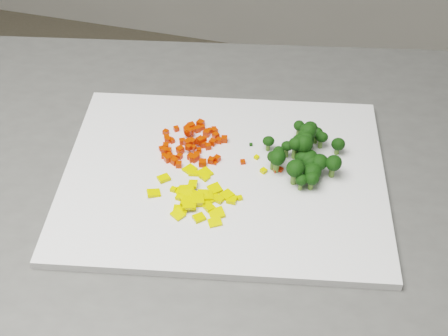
% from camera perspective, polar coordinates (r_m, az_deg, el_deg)
% --- Properties ---
extents(cutting_board, '(0.49, 0.42, 0.01)m').
position_cam_1_polar(cutting_board, '(0.85, 0.00, -0.77)').
color(cutting_board, silver).
rests_on(cutting_board, counter_block).
extents(carrot_pile, '(0.10, 0.10, 0.03)m').
position_cam_1_polar(carrot_pile, '(0.88, -2.89, 2.69)').
color(carrot_pile, red).
rests_on(carrot_pile, cutting_board).
extents(pepper_pile, '(0.11, 0.11, 0.02)m').
position_cam_1_polar(pepper_pile, '(0.81, -2.64, -2.34)').
color(pepper_pile, '#DCC00B').
rests_on(pepper_pile, cutting_board).
extents(broccoli_pile, '(0.12, 0.12, 0.05)m').
position_cam_1_polar(broccoli_pile, '(0.86, 6.99, 2.05)').
color(broccoli_pile, black).
rests_on(broccoli_pile, cutting_board).
extents(carrot_cube_0, '(0.01, 0.01, 0.01)m').
position_cam_1_polar(carrot_cube_0, '(0.88, -5.05, 1.16)').
color(carrot_cube_0, red).
rests_on(carrot_cube_0, carrot_pile).
extents(carrot_cube_1, '(0.01, 0.01, 0.01)m').
position_cam_1_polar(carrot_cube_1, '(0.89, -1.85, 2.69)').
color(carrot_cube_1, red).
rests_on(carrot_cube_1, carrot_pile).
extents(carrot_cube_2, '(0.01, 0.01, 0.01)m').
position_cam_1_polar(carrot_cube_2, '(0.90, -3.28, 3.25)').
color(carrot_cube_2, red).
rests_on(carrot_cube_2, carrot_pile).
extents(carrot_cube_3, '(0.01, 0.01, 0.01)m').
position_cam_1_polar(carrot_cube_3, '(0.87, -2.69, 0.87)').
color(carrot_cube_3, red).
rests_on(carrot_cube_3, carrot_pile).
extents(carrot_cube_4, '(0.01, 0.01, 0.01)m').
position_cam_1_polar(carrot_cube_4, '(0.86, -4.55, 0.63)').
color(carrot_cube_4, red).
rests_on(carrot_cube_4, carrot_pile).
extents(carrot_cube_5, '(0.01, 0.01, 0.01)m').
position_cam_1_polar(carrot_cube_5, '(0.91, -2.46, 3.57)').
color(carrot_cube_5, red).
rests_on(carrot_cube_5, carrot_pile).
extents(carrot_cube_6, '(0.01, 0.01, 0.01)m').
position_cam_1_polar(carrot_cube_6, '(0.87, -3.05, 1.03)').
color(carrot_cube_6, red).
rests_on(carrot_cube_6, carrot_pile).
extents(carrot_cube_7, '(0.01, 0.01, 0.01)m').
position_cam_1_polar(carrot_cube_7, '(0.87, -2.74, 0.89)').
color(carrot_cube_7, red).
rests_on(carrot_cube_7, carrot_pile).
extents(carrot_cube_8, '(0.01, 0.01, 0.01)m').
position_cam_1_polar(carrot_cube_8, '(0.88, -5.53, 1.10)').
color(carrot_cube_8, red).
rests_on(carrot_cube_8, carrot_pile).
extents(carrot_cube_9, '(0.01, 0.01, 0.01)m').
position_cam_1_polar(carrot_cube_9, '(0.88, -4.03, 1.68)').
color(carrot_cube_9, red).
rests_on(carrot_cube_9, carrot_pile).
extents(carrot_cube_10, '(0.01, 0.01, 0.01)m').
position_cam_1_polar(carrot_cube_10, '(0.92, -2.02, 3.72)').
color(carrot_cube_10, red).
rests_on(carrot_cube_10, carrot_pile).
extents(carrot_cube_11, '(0.01, 0.01, 0.01)m').
position_cam_1_polar(carrot_cube_11, '(0.91, -0.93, 3.52)').
color(carrot_cube_11, red).
rests_on(carrot_cube_11, carrot_pile).
extents(carrot_cube_12, '(0.01, 0.01, 0.01)m').
position_cam_1_polar(carrot_cube_12, '(0.89, -2.44, 2.45)').
color(carrot_cube_12, red).
rests_on(carrot_cube_12, carrot_pile).
extents(carrot_cube_13, '(0.01, 0.01, 0.01)m').
position_cam_1_polar(carrot_cube_13, '(0.90, -0.75, 2.99)').
color(carrot_cube_13, red).
rests_on(carrot_cube_13, carrot_pile).
extents(carrot_cube_14, '(0.01, 0.01, 0.01)m').
position_cam_1_polar(carrot_cube_14, '(0.86, -1.18, 0.70)').
color(carrot_cube_14, red).
rests_on(carrot_cube_14, carrot_pile).
extents(carrot_cube_15, '(0.01, 0.01, 0.01)m').
position_cam_1_polar(carrot_cube_15, '(0.88, -4.98, 1.20)').
color(carrot_cube_15, red).
rests_on(carrot_cube_15, carrot_pile).
extents(carrot_cube_16, '(0.01, 0.01, 0.01)m').
position_cam_1_polar(carrot_cube_16, '(0.91, -3.36, 3.35)').
color(carrot_cube_16, red).
rests_on(carrot_cube_16, carrot_pile).
extents(carrot_cube_17, '(0.01, 0.01, 0.01)m').
position_cam_1_polar(carrot_cube_17, '(0.92, -3.21, 3.84)').
color(carrot_cube_17, red).
rests_on(carrot_cube_17, carrot_pile).
extents(carrot_cube_18, '(0.01, 0.01, 0.01)m').
position_cam_1_polar(carrot_cube_18, '(0.87, -4.09, 1.06)').
color(carrot_cube_18, red).
rests_on(carrot_cube_18, carrot_pile).
extents(carrot_cube_19, '(0.01, 0.01, 0.01)m').
position_cam_1_polar(carrot_cube_19, '(0.87, -2.93, 0.91)').
color(carrot_cube_19, red).
rests_on(carrot_cube_19, carrot_pile).
extents(carrot_cube_20, '(0.01, 0.01, 0.01)m').
position_cam_1_polar(carrot_cube_20, '(0.89, -5.35, 2.01)').
color(carrot_cube_20, red).
rests_on(carrot_cube_20, carrot_pile).
extents(carrot_cube_21, '(0.01, 0.01, 0.01)m').
position_cam_1_polar(carrot_cube_21, '(0.92, -2.16, 4.08)').
color(carrot_cube_21, red).
rests_on(carrot_cube_21, carrot_pile).
extents(carrot_cube_22, '(0.01, 0.01, 0.01)m').
position_cam_1_polar(carrot_cube_22, '(0.92, -3.39, 3.63)').
color(carrot_cube_22, red).
rests_on(carrot_cube_22, carrot_pile).
extents(carrot_cube_23, '(0.01, 0.01, 0.01)m').
position_cam_1_polar(carrot_cube_23, '(0.89, -0.45, 2.53)').
color(carrot_cube_23, red).
rests_on(carrot_cube_23, carrot_pile).
extents(carrot_cube_24, '(0.01, 0.01, 0.01)m').
position_cam_1_polar(carrot_cube_24, '(0.89, -3.83, 2.42)').
color(carrot_cube_24, red).
rests_on(carrot_cube_24, carrot_pile).
extents(carrot_cube_25, '(0.01, 0.01, 0.01)m').
position_cam_1_polar(carrot_cube_25, '(0.89, -2.18, 2.54)').
color(carrot_cube_25, red).
rests_on(carrot_cube_25, carrot_pile).
extents(carrot_cube_26, '(0.01, 0.01, 0.01)m').
position_cam_1_polar(carrot_cube_26, '(0.87, -2.49, 1.15)').
color(carrot_cube_26, red).
rests_on(carrot_cube_26, carrot_pile).
extents(carrot_cube_27, '(0.01, 0.01, 0.01)m').
position_cam_1_polar(carrot_cube_27, '(0.90, -3.44, 3.35)').
color(carrot_cube_27, red).
rests_on(carrot_cube_27, carrot_pile).
extents(carrot_cube_28, '(0.01, 0.01, 0.01)m').
position_cam_1_polar(carrot_cube_28, '(0.89, -1.47, 1.98)').
color(carrot_cube_28, red).
rests_on(carrot_cube_28, carrot_pile).
extents(carrot_cube_29, '(0.01, 0.01, 0.01)m').
position_cam_1_polar(carrot_cube_29, '(0.88, -5.43, 1.60)').
color(carrot_cube_29, red).
rests_on(carrot_cube_29, carrot_pile).
extents(carrot_cube_30, '(0.01, 0.01, 0.01)m').
position_cam_1_polar(carrot_cube_30, '(0.90, -5.11, 2.61)').
color(carrot_cube_30, red).
rests_on(carrot_cube_30, carrot_pile).
extents(carrot_cube_31, '(0.01, 0.01, 0.01)m').
position_cam_1_polar(carrot_cube_31, '(0.88, -4.07, 1.50)').
color(carrot_cube_31, red).
rests_on(carrot_cube_31, carrot_pile).
extents(carrot_cube_32, '(0.01, 0.01, 0.01)m').
position_cam_1_polar(carrot_cube_32, '(0.88, -2.29, 1.62)').
color(carrot_cube_32, red).
rests_on(carrot_cube_32, carrot_pile).
extents(carrot_cube_33, '(0.01, 0.01, 0.01)m').
position_cam_1_polar(carrot_cube_33, '(0.88, -5.09, 1.57)').
color(carrot_cube_33, red).
rests_on(carrot_cube_33, carrot_pile).
extents(carrot_cube_34, '(0.01, 0.01, 0.01)m').
position_cam_1_polar(carrot_cube_34, '(0.90, 0.04, 2.66)').
color(carrot_cube_34, red).
rests_on(carrot_cube_34, carrot_pile).
extents(carrot_cube_35, '(0.01, 0.01, 0.01)m').
position_cam_1_polar(carrot_cube_35, '(0.91, -0.87, 3.42)').
color(carrot_cube_35, red).
rests_on(carrot_cube_35, carrot_pile).
extents(carrot_cube_36, '(0.01, 0.01, 0.01)m').
position_cam_1_polar(carrot_cube_36, '(0.90, -3.16, 3.36)').
color(carrot_cube_36, red).
rests_on(carrot_cube_36, carrot_pile).
extents(carrot_cube_37, '(0.01, 0.01, 0.01)m').
position_cam_1_polar(carrot_cube_37, '(0.89, -1.05, 2.38)').
color(carrot_cube_37, red).
rests_on(carrot_cube_37, carrot_pile).
extents(carrot_cube_38, '(0.01, 0.01, 0.01)m').
position_cam_1_polar(carrot_cube_38, '(0.88, -2.79, 1.88)').
color(carrot_cube_38, red).
rests_on(carrot_cube_38, carrot_pile).
extents(carrot_cube_39, '(0.01, 0.01, 0.01)m').
position_cam_1_polar(carrot_cube_39, '(0.86, -1.99, 0.47)').
color(carrot_cube_39, red).
rests_on(carrot_cube_39, carrot_pile).
extents(carrot_cube_40, '(0.01, 0.01, 0.01)m').
position_cam_1_polar(carrot_cube_40, '(0.91, -1.59, 3.21)').
color(carrot_cube_40, red).
rests_on(carrot_cube_40, carrot_pile).
extents(carrot_cube_41, '(0.01, 0.01, 0.01)m').
position_cam_1_polar(carrot_cube_41, '(0.86, -1.93, 0.46)').
color(carrot_cube_41, red).
rests_on(carrot_cube_41, carrot_pile).
extents(carrot_cube_42, '(0.01, 0.01, 0.01)m').
position_cam_1_polar(carrot_cube_42, '(0.90, -5.25, 2.79)').
color(carrot_cube_42, red).
rests_on(carrot_cube_42, carrot_pile).
extents(carrot_cube_43, '(0.01, 0.01, 0.01)m').
position_cam_1_polar(carrot_cube_43, '(0.87, -5.16, 0.85)').
color(carrot_cube_43, red).
rests_on(carrot_cube_43, carrot_pile).
extents(carrot_cube_44, '(0.01, 0.01, 0.01)m').
position_cam_1_polar(carrot_cube_44, '(0.87, -4.67, 0.95)').
color(carrot_cube_44, red).
rests_on(carrot_cube_44, carrot_pile).
extents(carrot_cube_45, '(0.01, 0.01, 0.01)m').
position_cam_1_polar(carrot_cube_45, '(0.92, -4.38, 3.60)').
color(carrot_cube_45, red).
rests_on(carrot_cube_45, carrot_pile).
extents(carrot_cube_46, '(0.01, 0.01, 0.01)m').
position_cam_1_polar(carrot_cube_46, '(0.86, -4.15, 0.32)').
color(carrot_cube_46, red).
rests_on(carrot_cube_46, carrot_pile).
extents(carrot_cube_47, '(0.01, 0.01, 0.01)m').
position_cam_1_polar(carrot_cube_47, '(0.90, -2.97, 3.34)').
color(carrot_cube_47, red).
rests_on(carrot_cube_47, carrot_pile).
extents(carrot_cube_48, '(0.01, 0.01, 0.01)m').
position_cam_1_polar(carrot_cube_48, '(0.92, -2.89, 3.54)').
color(carrot_cube_48, red).
rests_on(carrot_cube_48, carrot_pile).
extents(carrot_cube_49, '(0.01, 0.01, 0.01)m').
position_cam_1_polar(carrot_cube_49, '(0.88, -2.93, 2.40)').
color(carrot_cube_49, red).
rests_on(carrot_cube_49, carrot_pile).
extents(carrot_cube_50, '(0.01, 0.01, 0.01)m').
position_cam_1_polar(carrot_cube_50, '(0.91, -5.34, 3.29)').
color(carrot_cube_50, red).
rests_on(carrot_cube_50, carrot_pile).
extents(carrot_cube_51, '(0.01, 0.01, 0.01)m').
position_cam_1_polar(carrot_cube_51, '(0.92, -3.02, 3.85)').
color(carrot_cube_51, red).
rests_on(carrot_cube_51, carrot_pile).
extents(carrot_cube_52, '(0.01, 0.01, 0.01)m').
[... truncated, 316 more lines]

